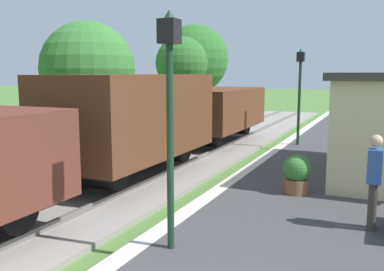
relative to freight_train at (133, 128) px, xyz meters
The scene contains 8 objects.
freight_train is the anchor object (origin of this frame).
person_waiting 6.54m from the freight_train, 17.81° to the right, with size 0.24×0.38×1.71m.
potted_planter 4.64m from the freight_train, ahead, with size 0.64×0.64×0.92m.
lamp_post_near 5.52m from the freight_train, 51.63° to the right, with size 0.28×0.28×3.70m.
lamp_post_far 7.56m from the freight_train, 63.45° to the left, with size 0.28×0.28×3.70m.
tree_trackside_far 4.80m from the freight_train, 143.02° to the left, with size 3.44×3.44×4.89m.
tree_field_left 11.84m from the freight_train, 109.02° to the left, with size 2.86×2.86×4.99m.
tree_field_distant 17.78m from the freight_train, 108.50° to the left, with size 4.63×4.63×6.28m.
Camera 1 is at (3.89, -2.37, 3.01)m, focal length 39.57 mm.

